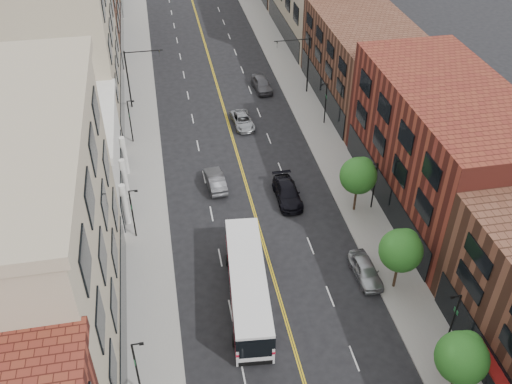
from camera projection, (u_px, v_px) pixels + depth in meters
sidewalk_left at (144, 166)px, 59.61m from camera, size 4.00×110.00×0.15m
sidewalk_right at (328, 147)px, 62.55m from camera, size 4.00×110.00×0.15m
bldg_l_tanoffice at (26, 257)px, 35.98m from camera, size 10.00×22.00×18.00m
bldg_l_white at (64, 164)px, 53.07m from camera, size 10.00×14.00×8.00m
bldg_l_far_a at (67, 41)px, 63.30m from camera, size 10.00×20.00×18.00m
bldg_r_mid at (442, 149)px, 51.40m from camera, size 10.00×22.00×12.00m
bldg_r_far_a at (363, 62)px, 68.40m from camera, size 10.00×20.00×10.00m
tree_r_1 at (463, 356)px, 35.86m from camera, size 3.40×3.40×5.59m
tree_r_2 at (402, 249)px, 43.66m from camera, size 3.40×3.40×5.59m
tree_r_3 at (359, 174)px, 51.47m from camera, size 3.40×3.40×5.59m
lamp_l_1 at (137, 366)px, 36.63m from camera, size 0.81×0.55×5.05m
lamp_l_2 at (133, 211)px, 49.12m from camera, size 0.81×0.55×5.05m
lamp_l_3 at (130, 119)px, 61.61m from camera, size 0.81×0.55×5.05m
lamp_r_1 at (454, 317)px, 39.86m from camera, size 0.81×0.55×5.05m
lamp_r_2 at (374, 183)px, 52.35m from camera, size 0.81×0.55×5.05m
lamp_r_3 at (325, 101)px, 64.84m from camera, size 0.81×0.55×5.05m
signal_mast_left at (133, 72)px, 66.94m from camera, size 4.49×0.18×7.20m
signal_mast_right at (303, 59)px, 69.97m from camera, size 4.49×0.18×7.20m
city_bus at (248, 284)px, 43.83m from camera, size 3.84×12.69×3.21m
car_parked_far at (366, 270)px, 46.54m from camera, size 1.99×4.60×1.54m
car_lane_behind at (215, 180)px, 56.43m from camera, size 1.98×4.78×1.54m
car_lane_a at (287, 193)px, 54.78m from camera, size 2.24×5.46×1.58m
car_lane_b at (243, 121)px, 65.91m from camera, size 2.51×4.92×1.33m
car_lane_c at (262, 84)px, 72.97m from camera, size 2.32×4.99×1.65m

